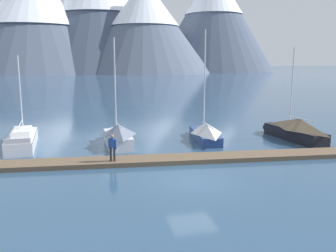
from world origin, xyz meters
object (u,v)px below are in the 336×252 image
Objects in this scene: sailboat_second_berth at (117,135)px; sailboat_mid_dock_starboard at (294,129)px; sailboat_nearest_berth at (23,138)px; sailboat_mid_dock_port at (205,132)px; person_on_dock at (112,146)px.

sailboat_second_berth reaches higher than sailboat_mid_dock_starboard.
sailboat_nearest_berth is 0.88× the size of sailboat_mid_dock_port.
sailboat_mid_dock_starboard is 15.83m from person_on_dock.
sailboat_mid_dock_port is at bearing 169.33° from sailboat_mid_dock_starboard.
sailboat_second_berth is 7.18m from sailboat_mid_dock_port.
sailboat_mid_dock_port reaches higher than sailboat_mid_dock_starboard.
person_on_dock is (-0.76, -5.52, 0.45)m from sailboat_second_berth.
sailboat_mid_dock_port is (7.18, 0.05, -0.08)m from sailboat_second_berth.
person_on_dock is at bearing -144.94° from sailboat_mid_dock_port.
sailboat_mid_dock_starboard is 4.47× the size of person_on_dock.
sailboat_second_berth is (7.16, -1.53, 0.23)m from sailboat_nearest_berth.
sailboat_second_berth is 1.09× the size of sailboat_mid_dock_starboard.
sailboat_nearest_berth is 4.67× the size of person_on_dock.
sailboat_mid_dock_starboard reaches higher than sailboat_nearest_berth.
person_on_dock is (6.40, -7.05, 0.68)m from sailboat_nearest_berth.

